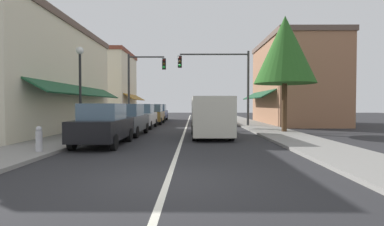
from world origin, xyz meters
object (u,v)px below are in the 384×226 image
van_in_lane (211,116)px  fire_hydrant (39,139)px  parked_car_nearest_left (103,125)px  tree_right_near (285,50)px  traffic_signal_left_corner (141,78)px  street_lamp_left_near (80,77)px  traffic_signal_mast_arm (224,75)px  parked_car_second_left (127,120)px  parked_car_third_left (142,116)px  parked_car_distant_left (158,113)px  parked_car_far_left (153,114)px

van_in_lane → fire_hydrant: size_ratio=6.00×
parked_car_nearest_left → tree_right_near: tree_right_near is taller
fire_hydrant → traffic_signal_left_corner: bearing=86.4°
parked_car_nearest_left → street_lamp_left_near: street_lamp_left_near is taller
tree_right_near → traffic_signal_mast_arm: bearing=120.7°
parked_car_second_left → parked_car_third_left: 5.16m
parked_car_nearest_left → van_in_lane: bearing=35.5°
traffic_signal_mast_arm → fire_hydrant: bearing=-120.3°
parked_car_nearest_left → street_lamp_left_near: (-1.74, 2.05, 2.20)m
van_in_lane → parked_car_distant_left: bearing=105.2°
parked_car_third_left → street_lamp_left_near: (-1.75, -7.28, 2.20)m
parked_car_third_left → parked_car_distant_left: size_ratio=1.00×
fire_hydrant → traffic_signal_mast_arm: bearing=59.7°
fire_hydrant → parked_car_second_left: bearing=76.3°
street_lamp_left_near → parked_car_far_left: bearing=81.1°
parked_car_far_left → traffic_signal_mast_arm: bearing=-30.4°
parked_car_second_left → tree_right_near: tree_right_near is taller
traffic_signal_mast_arm → tree_right_near: tree_right_near is taller
traffic_signal_mast_arm → parked_car_second_left: bearing=-132.7°
parked_car_second_left → traffic_signal_mast_arm: (6.04, 6.55, 3.15)m
parked_car_nearest_left → traffic_signal_mast_arm: size_ratio=0.70×
parked_car_far_left → tree_right_near: 13.21m
parked_car_distant_left → fire_hydrant: bearing=-94.6°
traffic_signal_mast_arm → fire_hydrant: size_ratio=6.74×
parked_car_nearest_left → street_lamp_left_near: 3.48m
traffic_signal_left_corner → parked_car_third_left: bearing=-78.4°
tree_right_near → fire_hydrant: bearing=-144.0°
parked_car_nearest_left → fire_hydrant: parked_car_nearest_left is taller
parked_car_nearest_left → traffic_signal_left_corner: bearing=92.7°
parked_car_second_left → traffic_signal_left_corner: size_ratio=0.70×
parked_car_third_left → parked_car_far_left: same height
van_in_lane → tree_right_near: 6.32m
parked_car_distant_left → van_in_lane: 16.58m
parked_car_distant_left → tree_right_near: 17.07m
parked_car_distant_left → traffic_signal_left_corner: traffic_signal_left_corner is taller
parked_car_nearest_left → traffic_signal_mast_arm: (6.11, 10.72, 3.15)m
parked_car_far_left → street_lamp_left_near: bearing=-99.3°
parked_car_far_left → parked_car_distant_left: (-0.15, 5.08, 0.00)m
parked_car_third_left → van_in_lane: 7.60m
traffic_signal_left_corner → fire_hydrant: bearing=-93.6°
parked_car_far_left → van_in_lane: (4.53, -10.82, 0.27)m
traffic_signal_mast_arm → parked_car_third_left: bearing=-167.2°
parked_car_third_left → parked_car_far_left: 4.83m
traffic_signal_mast_arm → traffic_signal_left_corner: size_ratio=0.99×
traffic_signal_left_corner → street_lamp_left_near: bearing=-96.4°
parked_car_second_left → street_lamp_left_near: (-1.81, -2.12, 2.20)m
traffic_signal_left_corner → traffic_signal_mast_arm: bearing=-12.8°
parked_car_third_left → van_in_lane: (4.68, -5.99, 0.27)m
parked_car_third_left → fire_hydrant: size_ratio=4.72×
tree_right_near → parked_car_third_left: bearing=157.4°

